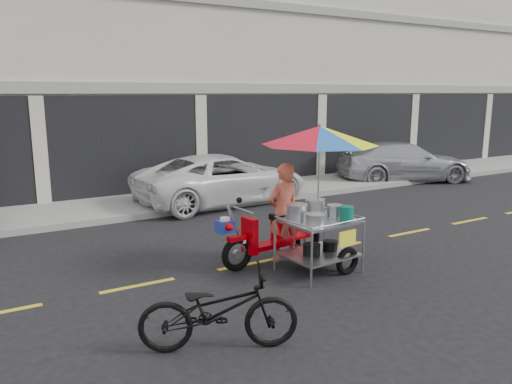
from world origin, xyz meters
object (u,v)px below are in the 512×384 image
silver_pickup (404,162)px  near_bicycle (219,310)px  white_pickup (223,179)px  food_vendor_rig (305,177)px

silver_pickup → near_bicycle: size_ratio=2.43×
white_pickup → silver_pickup: (6.87, 0.00, -0.01)m
white_pickup → silver_pickup: 6.87m
white_pickup → silver_pickup: white_pickup is taller
silver_pickup → near_bicycle: bearing=145.6°
food_vendor_rig → silver_pickup: bearing=28.7°
near_bicycle → food_vendor_rig: food_vendor_rig is taller
white_pickup → near_bicycle: size_ratio=2.58×
silver_pickup → food_vendor_rig: size_ratio=1.73×
near_bicycle → food_vendor_rig: bearing=-30.5°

